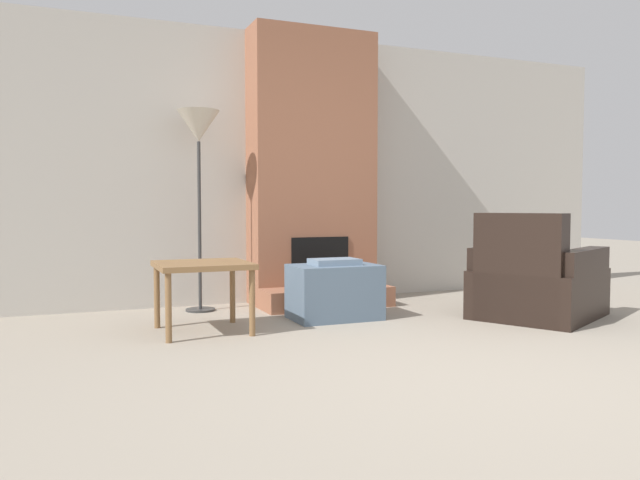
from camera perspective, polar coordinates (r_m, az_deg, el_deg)
The scene contains 7 objects.
ground_plane at distance 3.64m, azimuth 16.67°, elevation -11.85°, with size 24.00×24.00×0.00m, color gray.
wall_back at distance 6.25m, azimuth -1.51°, elevation 6.49°, with size 7.23×0.06×2.60m, color #BCB7AD.
fireplace at distance 6.01m, azimuth -0.64°, elevation 5.88°, with size 1.21×0.77×2.60m.
ottoman at distance 5.16m, azimuth 1.33°, elevation -4.67°, with size 0.71×0.47×0.50m.
armchair at distance 5.49m, azimuth 19.09°, elevation -3.98°, with size 1.32×1.25×0.88m.
side_table at distance 4.68m, azimuth -10.67°, elevation -2.82°, with size 0.67×0.64×0.52m.
floor_lamp_left at distance 5.65m, azimuth -11.04°, elevation 9.41°, with size 0.37×0.37×1.77m.
Camera 1 is at (-2.23, -2.72, 0.93)m, focal length 35.00 mm.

